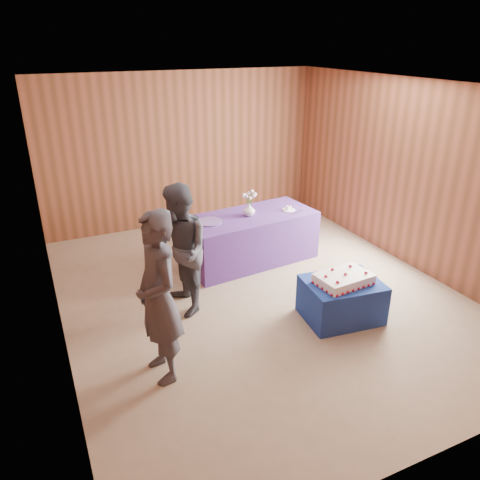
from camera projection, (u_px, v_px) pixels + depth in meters
ground at (258, 294)px, 6.35m from camera, size 6.00×6.00×0.00m
room_shell at (261, 164)px, 5.63m from camera, size 5.04×6.04×2.72m
cake_table at (341, 300)px, 5.73m from camera, size 0.98×0.80×0.50m
serving_table at (250, 238)px, 7.16m from camera, size 2.08×1.10×0.75m
sheet_cake at (344, 279)px, 5.57m from camera, size 0.71×0.52×0.16m
vase at (249, 210)px, 6.96m from camera, size 0.20×0.20×0.18m
flower_spray at (249, 195)px, 6.86m from camera, size 0.22×0.22×0.17m
platter at (209, 222)px, 6.73m from camera, size 0.38×0.38×0.02m
plate at (289, 210)px, 7.20m from camera, size 0.22×0.22×0.01m
cake_slice at (289, 208)px, 7.19m from camera, size 0.08×0.07×0.08m
knife at (297, 212)px, 7.11m from camera, size 0.25×0.11×0.00m
guest_left at (158, 298)px, 4.50m from camera, size 0.49×0.69×1.79m
guest_right at (180, 251)px, 5.66m from camera, size 0.64×0.82×1.65m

